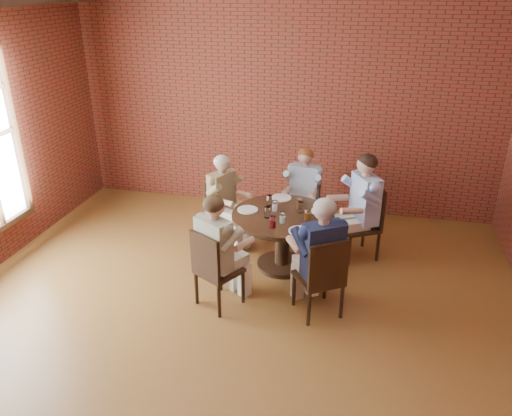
% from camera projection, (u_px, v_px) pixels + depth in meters
% --- Properties ---
extents(floor, '(7.00, 7.00, 0.00)m').
position_uv_depth(floor, '(221.00, 339.00, 5.16)').
color(floor, brown).
rests_on(floor, ground).
extents(wall_back, '(7.00, 0.00, 7.00)m').
position_uv_depth(wall_back, '(284.00, 102.00, 7.56)').
color(wall_back, brown).
rests_on(wall_back, ground).
extents(dining_table, '(1.27, 1.27, 0.75)m').
position_uv_depth(dining_table, '(283.00, 230.00, 6.26)').
color(dining_table, black).
rests_on(dining_table, floor).
extents(chair_a, '(0.64, 0.64, 0.99)m').
position_uv_depth(chair_a, '(365.00, 219.00, 6.54)').
color(chair_a, black).
rests_on(chair_a, floor).
extents(diner_a, '(0.91, 0.85, 1.42)m').
position_uv_depth(diner_a, '(360.00, 207.00, 6.44)').
color(diner_a, '#4664B8').
rests_on(diner_a, floor).
extents(chair_b, '(0.46, 0.46, 0.92)m').
position_uv_depth(chair_b, '(304.00, 201.00, 7.15)').
color(chair_b, black).
rests_on(chair_b, floor).
extents(diner_b, '(0.58, 0.68, 1.30)m').
position_uv_depth(diner_b, '(303.00, 194.00, 7.02)').
color(diner_b, '#94A7BC').
rests_on(diner_b, floor).
extents(chair_c, '(0.54, 0.54, 0.91)m').
position_uv_depth(chair_c, '(221.00, 209.00, 6.90)').
color(chair_c, black).
rests_on(chair_c, floor).
extents(diner_c, '(0.77, 0.73, 1.28)m').
position_uv_depth(diner_c, '(225.00, 201.00, 6.79)').
color(diner_c, brown).
rests_on(diner_c, floor).
extents(chair_d, '(0.59, 0.59, 0.94)m').
position_uv_depth(chair_d, '(213.00, 267.00, 5.47)').
color(chair_d, black).
rests_on(chair_d, floor).
extents(diner_d, '(0.79, 0.84, 1.35)m').
position_uv_depth(diner_d, '(218.00, 252.00, 5.47)').
color(diner_d, tan).
rests_on(diner_d, floor).
extents(chair_e, '(0.62, 0.62, 0.97)m').
position_uv_depth(chair_e, '(323.00, 275.00, 5.31)').
color(chair_e, black).
rests_on(chair_e, floor).
extents(diner_e, '(0.84, 0.88, 1.39)m').
position_uv_depth(diner_e, '(320.00, 257.00, 5.32)').
color(diner_e, '#172042').
rests_on(diner_e, floor).
extents(plate_a, '(0.26, 0.26, 0.01)m').
position_uv_depth(plate_a, '(321.00, 211.00, 6.22)').
color(plate_a, white).
rests_on(plate_a, dining_table).
extents(plate_b, '(0.26, 0.26, 0.01)m').
position_uv_depth(plate_b, '(281.00, 198.00, 6.61)').
color(plate_b, white).
rests_on(plate_b, dining_table).
extents(plate_c, '(0.26, 0.26, 0.01)m').
position_uv_depth(plate_c, '(248.00, 210.00, 6.26)').
color(plate_c, white).
rests_on(plate_c, dining_table).
extents(plate_d, '(0.26, 0.26, 0.01)m').
position_uv_depth(plate_d, '(300.00, 231.00, 5.74)').
color(plate_d, white).
rests_on(plate_d, dining_table).
extents(glass_a, '(0.07, 0.07, 0.14)m').
position_uv_depth(glass_a, '(301.00, 207.00, 6.18)').
color(glass_a, white).
rests_on(glass_a, dining_table).
extents(glass_b, '(0.07, 0.07, 0.14)m').
position_uv_depth(glass_b, '(299.00, 204.00, 6.29)').
color(glass_b, white).
rests_on(glass_b, dining_table).
extents(glass_c, '(0.07, 0.07, 0.14)m').
position_uv_depth(glass_c, '(269.00, 200.00, 6.38)').
color(glass_c, white).
rests_on(glass_c, dining_table).
extents(glass_d, '(0.07, 0.07, 0.14)m').
position_uv_depth(glass_d, '(275.00, 206.00, 6.22)').
color(glass_d, white).
rests_on(glass_d, dining_table).
extents(glass_e, '(0.07, 0.07, 0.14)m').
position_uv_depth(glass_e, '(267.00, 212.00, 6.05)').
color(glass_e, white).
rests_on(glass_e, dining_table).
extents(glass_f, '(0.07, 0.07, 0.14)m').
position_uv_depth(glass_f, '(273.00, 222.00, 5.81)').
color(glass_f, white).
rests_on(glass_f, dining_table).
extents(glass_g, '(0.07, 0.07, 0.14)m').
position_uv_depth(glass_g, '(282.00, 218.00, 5.91)').
color(glass_g, white).
rests_on(glass_g, dining_table).
extents(glass_h, '(0.07, 0.07, 0.14)m').
position_uv_depth(glass_h, '(307.00, 215.00, 5.99)').
color(glass_h, white).
rests_on(glass_h, dining_table).
extents(smartphone, '(0.09, 0.16, 0.01)m').
position_uv_depth(smartphone, '(300.00, 231.00, 5.75)').
color(smartphone, black).
rests_on(smartphone, dining_table).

